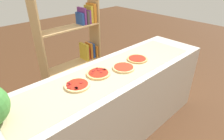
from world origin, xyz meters
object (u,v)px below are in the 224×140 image
(pizza_pepperoni_1, at_px, (98,73))
(pizza_plain_3, at_px, (137,59))
(pizza_pepperoni_0, at_px, (77,85))
(bookshelf, at_px, (78,46))
(pizza_plain_2, at_px, (124,68))

(pizza_pepperoni_1, bearing_deg, pizza_plain_3, -5.11)
(pizza_pepperoni_1, height_order, pizza_plain_3, pizza_pepperoni_1)
(pizza_pepperoni_0, relative_size, bookshelf, 0.14)
(pizza_pepperoni_1, xyz_separation_m, pizza_plain_2, (0.26, -0.09, 0.00))
(pizza_pepperoni_0, distance_m, pizza_plain_3, 0.79)
(pizza_plain_2, bearing_deg, pizza_pepperoni_0, 173.87)
(pizza_pepperoni_0, distance_m, bookshelf, 1.17)
(pizza_pepperoni_0, relative_size, pizza_pepperoni_1, 0.98)
(pizza_pepperoni_1, bearing_deg, pizza_pepperoni_0, -173.61)
(pizza_pepperoni_1, xyz_separation_m, pizza_plain_3, (0.53, -0.05, -0.00))
(pizza_pepperoni_0, distance_m, pizza_pepperoni_1, 0.27)
(pizza_plain_2, relative_size, pizza_plain_3, 0.99)
(pizza_plain_3, bearing_deg, pizza_pepperoni_1, 174.89)
(pizza_pepperoni_1, bearing_deg, bookshelf, 67.18)
(pizza_pepperoni_1, relative_size, pizza_plain_3, 1.01)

